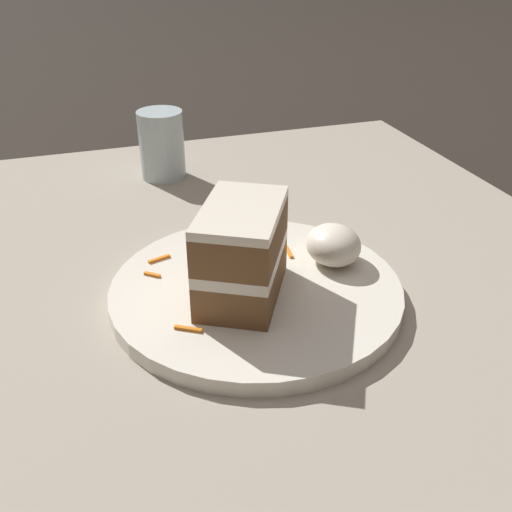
% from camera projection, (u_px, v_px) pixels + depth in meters
% --- Properties ---
extents(ground_plane, '(6.00, 6.00, 0.00)m').
position_uv_depth(ground_plane, '(213.00, 298.00, 0.68)').
color(ground_plane, black).
rests_on(ground_plane, ground).
extents(dining_table, '(0.94, 0.94, 0.03)m').
position_uv_depth(dining_table, '(213.00, 289.00, 0.68)').
color(dining_table, gray).
rests_on(dining_table, ground).
extents(plate, '(0.31, 0.31, 0.02)m').
position_uv_depth(plate, '(256.00, 291.00, 0.63)').
color(plate, silver).
rests_on(plate, dining_table).
extents(cake_slice, '(0.14, 0.12, 0.10)m').
position_uv_depth(cake_slice, '(242.00, 252.00, 0.59)').
color(cake_slice, brown).
rests_on(cake_slice, plate).
extents(cream_dollop, '(0.07, 0.06, 0.04)m').
position_uv_depth(cream_dollop, '(333.00, 245.00, 0.66)').
color(cream_dollop, silver).
rests_on(cream_dollop, plate).
extents(orange_garnish, '(0.06, 0.06, 0.00)m').
position_uv_depth(orange_garnish, '(222.00, 237.00, 0.72)').
color(orange_garnish, orange).
rests_on(orange_garnish, plate).
extents(carrot_shreds_scatter, '(0.17, 0.21, 0.00)m').
position_uv_depth(carrot_shreds_scatter, '(227.00, 263.00, 0.67)').
color(carrot_shreds_scatter, orange).
rests_on(carrot_shreds_scatter, plate).
extents(drinking_glass, '(0.07, 0.07, 0.10)m').
position_uv_depth(drinking_glass, '(162.00, 149.00, 0.91)').
color(drinking_glass, silver).
rests_on(drinking_glass, dining_table).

